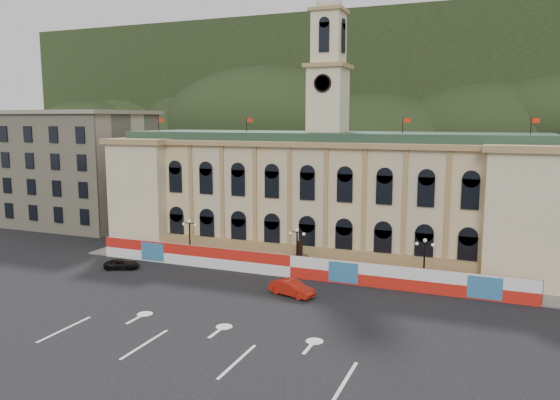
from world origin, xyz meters
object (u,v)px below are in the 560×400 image
at_px(statue, 300,260).
at_px(lamp_center, 297,246).
at_px(black_suv, 122,264).
at_px(red_sedan, 292,288).

xyz_separation_m(statue, lamp_center, (0.00, -1.00, 1.89)).
height_order(statue, black_suv, statue).
height_order(red_sedan, black_suv, red_sedan).
bearing_deg(red_sedan, statue, 31.26).
height_order(statue, red_sedan, statue).
xyz_separation_m(red_sedan, black_suv, (-21.77, 1.58, -0.22)).
xyz_separation_m(statue, red_sedan, (2.35, -8.76, -0.41)).
relative_size(statue, lamp_center, 0.72).
distance_m(statue, black_suv, 20.71).
height_order(lamp_center, black_suv, lamp_center).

